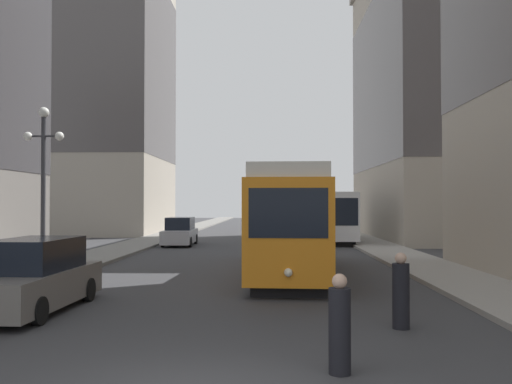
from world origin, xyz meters
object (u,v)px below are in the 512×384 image
lamp_post_left_near (43,166)px  parked_car_left_near (34,278)px  transit_bus (328,214)px  streetcar (291,219)px  pedestrian_crossing_near (340,327)px  pedestrian_crossing_far (401,293)px  parked_car_left_mid (180,232)px

lamp_post_left_near → parked_car_left_near: bearing=-69.5°
transit_bus → parked_car_left_near: (-10.02, -26.45, -1.10)m
streetcar → transit_bus: 18.81m
transit_bus → lamp_post_left_near: (-11.92, -21.36, 2.04)m
pedestrian_crossing_near → pedestrian_crossing_far: size_ratio=0.97×
pedestrian_crossing_near → parked_car_left_mid: bearing=96.3°
transit_bus → pedestrian_crossing_far: (-1.26, -28.16, -1.18)m
streetcar → pedestrian_crossing_near: streetcar is taller
streetcar → pedestrian_crossing_far: size_ratio=7.82×
streetcar → lamp_post_left_near: bearing=-159.0°
parked_car_left_mid → pedestrian_crossing_near: size_ratio=3.16×
parked_car_left_mid → lamp_post_left_near: bearing=-97.5°
parked_car_left_near → parked_car_left_mid: same height
parked_car_left_mid → pedestrian_crossing_far: size_ratio=3.05×
streetcar → transit_bus: bearing=82.8°
streetcar → pedestrian_crossing_near: 12.97m
parked_car_left_near → pedestrian_crossing_near: bearing=-33.4°
pedestrian_crossing_near → lamp_post_left_near: (-8.94, 10.06, 3.25)m
transit_bus → pedestrian_crossing_near: bearing=-96.6°
parked_car_left_near → parked_car_left_mid: (-0.00, 22.30, 0.00)m
pedestrian_crossing_near → pedestrian_crossing_far: 3.68m
parked_car_left_mid → pedestrian_crossing_near: bearing=-76.7°
transit_bus → streetcar: bearing=-101.2°
transit_bus → lamp_post_left_near: bearing=-120.3°
parked_car_left_mid → lamp_post_left_near: 17.59m
pedestrian_crossing_far → parked_car_left_mid: bearing=91.7°
parked_car_left_near → pedestrian_crossing_far: (8.76, -1.70, -0.08)m
parked_car_left_mid → pedestrian_crossing_near: (7.05, -27.26, -0.11)m
parked_car_left_near → transit_bus: bearing=71.0°
parked_car_left_mid → pedestrian_crossing_far: (8.76, -24.00, -0.08)m
pedestrian_crossing_far → parked_car_left_near: bearing=150.7°
parked_car_left_near → lamp_post_left_near: 6.28m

